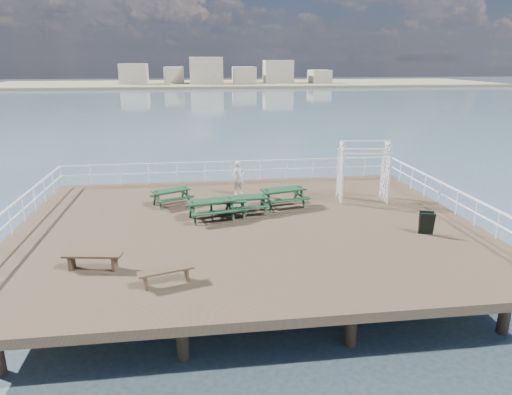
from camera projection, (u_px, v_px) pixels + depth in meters
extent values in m
cube|color=brown|center=(247.00, 228.00, 18.20)|extent=(18.00, 14.00, 0.30)
plane|color=#3C5465|center=(211.00, 128.00, 56.67)|extent=(300.00, 300.00, 0.00)
cube|color=tan|center=(246.00, 84.00, 148.49)|extent=(160.00, 40.00, 0.80)
cube|color=beige|center=(134.00, 74.00, 140.26)|extent=(8.00, 8.00, 6.00)
cube|color=beige|center=(174.00, 75.00, 141.91)|extent=(6.00, 8.00, 5.00)
cube|color=beige|center=(206.00, 70.00, 142.73)|extent=(10.00, 8.00, 8.00)
cube|color=beige|center=(244.00, 75.00, 144.68)|extent=(7.00, 8.00, 5.00)
cube|color=beige|center=(278.00, 72.00, 145.77)|extent=(9.00, 8.00, 7.00)
cube|color=beige|center=(318.00, 76.00, 147.84)|extent=(6.00, 8.00, 4.00)
cylinder|color=brown|center=(505.00, 314.00, 14.28)|extent=(0.36, 0.36, 2.10)
cylinder|color=brown|center=(86.00, 218.00, 22.83)|extent=(0.36, 0.36, 2.10)
cylinder|color=brown|center=(373.00, 206.00, 24.71)|extent=(0.36, 0.36, 2.10)
cube|color=white|center=(233.00, 162.00, 24.35)|extent=(17.70, 0.07, 0.07)
cube|color=white|center=(233.00, 171.00, 24.49)|extent=(17.70, 0.05, 0.05)
cylinder|color=white|center=(61.00, 176.00, 23.38)|extent=(0.05, 0.05, 1.10)
cube|color=white|center=(8.00, 208.00, 16.74)|extent=(0.07, 13.70, 0.07)
cube|color=white|center=(10.00, 221.00, 16.89)|extent=(0.05, 13.70, 0.05)
cube|color=white|center=(458.00, 191.00, 18.96)|extent=(0.07, 13.70, 0.07)
cube|color=white|center=(457.00, 202.00, 19.11)|extent=(0.05, 13.70, 0.05)
cube|color=#143720|center=(171.00, 190.00, 20.39)|extent=(1.75, 1.28, 0.05)
cube|color=#143720|center=(167.00, 193.00, 20.90)|extent=(1.58, 0.92, 0.05)
cube|color=#143720|center=(176.00, 199.00, 20.03)|extent=(1.58, 0.92, 0.05)
cube|color=#143720|center=(157.00, 199.00, 20.11)|extent=(0.64, 1.22, 0.05)
cube|color=#143720|center=(185.00, 194.00, 20.83)|extent=(0.64, 1.22, 0.05)
cube|color=#143720|center=(155.00, 198.00, 20.34)|extent=(0.27, 0.46, 0.80)
cube|color=#143720|center=(160.00, 201.00, 19.91)|extent=(0.27, 0.46, 0.80)
cube|color=#143720|center=(183.00, 194.00, 21.06)|extent=(0.27, 0.46, 0.80)
cube|color=#143720|center=(188.00, 196.00, 20.62)|extent=(0.27, 0.46, 0.80)
cube|color=#143720|center=(172.00, 200.00, 20.52)|extent=(1.34, 0.70, 0.05)
cube|color=#143720|center=(247.00, 197.00, 19.32)|extent=(1.70, 0.76, 0.06)
cube|color=#143720|center=(245.00, 200.00, 19.92)|extent=(1.67, 0.34, 0.05)
cube|color=#143720|center=(250.00, 207.00, 18.88)|extent=(1.67, 0.34, 0.05)
cube|color=#143720|center=(231.00, 205.00, 19.27)|extent=(0.16, 1.34, 0.06)
cube|color=#143720|center=(263.00, 203.00, 19.53)|extent=(0.16, 1.34, 0.06)
cube|color=#143720|center=(230.00, 204.00, 19.54)|extent=(0.11, 0.48, 0.81)
cube|color=#143720|center=(232.00, 208.00, 19.02)|extent=(0.11, 0.48, 0.81)
cube|color=#143720|center=(262.00, 202.00, 19.81)|extent=(0.11, 0.48, 0.81)
cube|color=#143720|center=(264.00, 206.00, 19.29)|extent=(0.11, 0.48, 0.81)
cube|color=#143720|center=(247.00, 208.00, 19.45)|extent=(1.48, 0.17, 0.06)
cube|color=#143720|center=(283.00, 190.00, 20.10)|extent=(2.04, 1.19, 0.06)
cube|color=#143720|center=(277.00, 193.00, 20.76)|extent=(1.92, 0.72, 0.05)
cube|color=#143720|center=(289.00, 200.00, 19.62)|extent=(1.92, 0.72, 0.05)
cube|color=#143720|center=(267.00, 199.00, 19.91)|extent=(0.46, 1.52, 0.06)
cube|color=#143720|center=(299.00, 195.00, 20.47)|extent=(0.46, 1.52, 0.06)
cube|color=#143720|center=(264.00, 198.00, 20.21)|extent=(0.22, 0.55, 0.93)
cube|color=#143720|center=(270.00, 202.00, 19.65)|extent=(0.22, 0.55, 0.93)
cube|color=#143720|center=(296.00, 194.00, 20.77)|extent=(0.22, 0.55, 0.93)
cube|color=#143720|center=(303.00, 198.00, 20.21)|extent=(0.22, 0.55, 0.93)
cube|color=#143720|center=(283.00, 201.00, 20.25)|extent=(1.67, 0.49, 0.06)
cube|color=#143720|center=(227.00, 201.00, 18.94)|extent=(1.61, 0.68, 0.05)
cube|color=#143720|center=(226.00, 203.00, 19.51)|extent=(1.59, 0.28, 0.04)
cube|color=#143720|center=(229.00, 211.00, 18.52)|extent=(1.59, 0.28, 0.04)
cube|color=#143720|center=(211.00, 208.00, 18.91)|extent=(0.12, 1.28, 0.05)
cube|color=#143720|center=(243.00, 206.00, 19.13)|extent=(0.12, 1.28, 0.05)
cube|color=#143720|center=(211.00, 207.00, 19.17)|extent=(0.09, 0.46, 0.77)
cube|color=#143720|center=(212.00, 211.00, 18.67)|extent=(0.09, 0.46, 0.77)
cube|color=#143720|center=(242.00, 206.00, 19.39)|extent=(0.09, 0.46, 0.77)
cube|color=#143720|center=(244.00, 209.00, 18.89)|extent=(0.09, 0.46, 0.77)
cube|color=#143720|center=(227.00, 211.00, 19.07)|extent=(1.41, 0.13, 0.05)
cube|color=#143720|center=(211.00, 201.00, 18.54)|extent=(2.00, 1.14, 0.06)
cube|color=#143720|center=(207.00, 204.00, 19.19)|extent=(1.89, 0.68, 0.05)
cube|color=#143720|center=(215.00, 213.00, 18.06)|extent=(1.89, 0.68, 0.05)
cube|color=#143720|center=(192.00, 211.00, 18.37)|extent=(0.42, 1.50, 0.06)
cube|color=#143720|center=(229.00, 206.00, 18.90)|extent=(0.42, 1.50, 0.06)
cube|color=#143720|center=(191.00, 210.00, 18.67)|extent=(0.20, 0.55, 0.92)
cube|color=#143720|center=(194.00, 214.00, 18.10)|extent=(0.20, 0.55, 0.92)
cube|color=#143720|center=(227.00, 205.00, 19.19)|extent=(0.20, 0.55, 0.92)
cube|color=#143720|center=(232.00, 210.00, 18.63)|extent=(0.20, 0.55, 0.92)
cube|color=#143720|center=(211.00, 213.00, 18.69)|extent=(1.65, 0.46, 0.06)
cube|color=brown|center=(92.00, 255.00, 14.15)|extent=(1.85, 0.70, 0.07)
cube|color=brown|center=(72.00, 262.00, 14.23)|extent=(0.15, 0.39, 0.45)
cube|color=brown|center=(115.00, 263.00, 14.21)|extent=(0.15, 0.39, 0.45)
cube|color=brown|center=(166.00, 270.00, 13.23)|extent=(1.66, 0.85, 0.06)
cube|color=brown|center=(145.00, 282.00, 13.05)|extent=(0.18, 0.35, 0.41)
cube|color=brown|center=(186.00, 274.00, 13.54)|extent=(0.18, 0.35, 0.41)
cube|color=white|center=(343.00, 180.00, 20.38)|extent=(0.10, 0.10, 2.26)
cube|color=white|center=(338.00, 174.00, 21.46)|extent=(0.10, 0.10, 2.26)
cube|color=white|center=(389.00, 180.00, 20.39)|extent=(0.10, 0.10, 2.26)
cube|color=white|center=(382.00, 174.00, 21.47)|extent=(0.10, 0.10, 2.26)
cube|color=white|center=(368.00, 154.00, 20.04)|extent=(2.26, 0.36, 0.08)
cube|color=white|center=(362.00, 149.00, 21.12)|extent=(2.26, 0.36, 0.08)
cube|color=white|center=(365.00, 141.00, 20.44)|extent=(2.25, 0.35, 0.07)
cube|color=black|center=(427.00, 224.00, 16.95)|extent=(0.57, 0.36, 0.88)
cube|color=black|center=(426.00, 222.00, 17.12)|extent=(0.57, 0.36, 0.88)
imported|color=silver|center=(239.00, 178.00, 21.94)|extent=(0.70, 0.59, 1.64)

